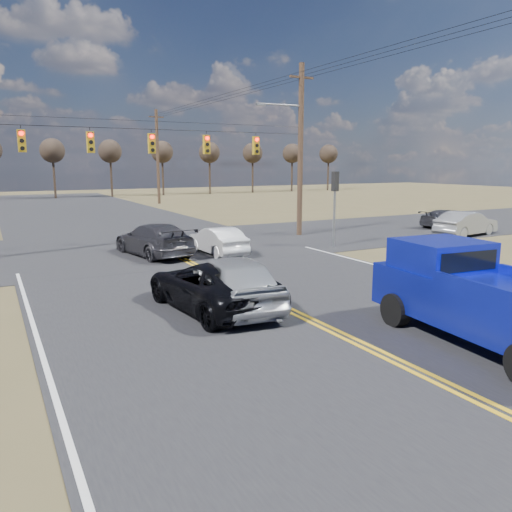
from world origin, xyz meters
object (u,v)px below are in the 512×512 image
white_car_queue (218,241)px  cross_car_east_far (446,219)px  black_suv (212,285)px  dgrey_car_queue (154,240)px  silver_suv (231,281)px  cross_car_east_near (466,224)px  pickup_truck (481,297)px

white_car_queue → cross_car_east_far: (17.96, 2.03, -0.05)m
black_suv → dgrey_car_queue: (1.10, 9.47, 0.05)m
silver_suv → dgrey_car_queue: (0.58, 9.69, -0.07)m
silver_suv → dgrey_car_queue: 9.71m
cross_car_east_near → cross_car_east_far: cross_car_east_near is taller
pickup_truck → cross_car_east_far: pickup_truck is taller
black_suv → white_car_queue: (3.89, 8.35, -0.06)m
pickup_truck → black_suv: bearing=134.1°
pickup_truck → dgrey_car_queue: bearing=108.4°
cross_car_east_far → silver_suv: bearing=112.2°
silver_suv → cross_car_east_near: silver_suv is taller
white_car_queue → cross_car_east_near: bearing=172.8°
pickup_truck → black_suv: 7.32m
white_car_queue → cross_car_east_far: white_car_queue is taller
pickup_truck → cross_car_east_near: (15.05, 12.68, -0.38)m
pickup_truck → dgrey_car_queue: size_ratio=1.21×
cross_car_east_near → cross_car_east_far: 4.08m
pickup_truck → dgrey_car_queue: pickup_truck is taller
cross_car_east_near → white_car_queue: bearing=77.9°
pickup_truck → cross_car_east_near: 19.68m
silver_suv → dgrey_car_queue: size_ratio=0.93×
dgrey_car_queue → cross_car_east_near: 18.68m
black_suv → cross_car_east_near: bearing=-165.8°
pickup_truck → white_car_queue: bearing=98.3°
silver_suv → black_suv: silver_suv is taller
pickup_truck → black_suv: size_ratio=1.23×
white_car_queue → dgrey_car_queue: dgrey_car_queue is taller
white_car_queue → dgrey_car_queue: (-2.79, 1.12, 0.11)m
silver_suv → cross_car_east_far: 23.83m
dgrey_car_queue → white_car_queue: bearing=149.3°
black_suv → dgrey_car_queue: dgrey_car_queue is taller
silver_suv → white_car_queue: silver_suv is taller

